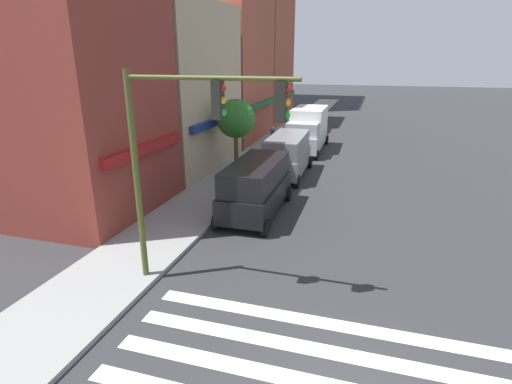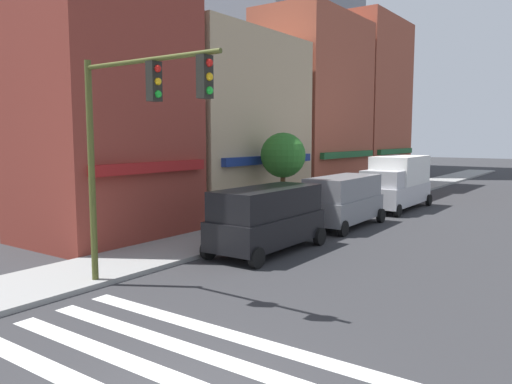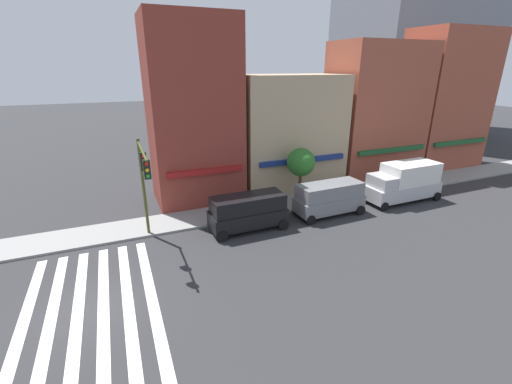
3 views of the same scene
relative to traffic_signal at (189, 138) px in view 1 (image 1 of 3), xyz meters
name	(u,v)px [view 1 (image 1 of 3)]	position (x,y,z in m)	size (l,w,h in m)	color
sidewalk_left	(35,336)	(-3.23, 2.81, -4.41)	(120.00, 3.00, 0.15)	gray
storefront_row	(214,63)	(18.44, 6.80, 1.67)	(33.49, 5.30, 13.57)	maroon
traffic_signal	(189,138)	(0.00, 0.00, 0.00)	(0.32, 4.71, 6.20)	#474C1E
van_black	(256,186)	(6.14, 0.01, -3.20)	(5.02, 2.22, 2.34)	black
van_grey	(287,154)	(12.40, 0.01, -3.20)	(5.05, 2.22, 2.34)	slate
box_truck_silver	(308,129)	(19.35, 0.01, -2.90)	(6.23, 2.42, 3.04)	#B7B7BC
pedestrian_blue_shirt	(273,138)	(17.70, 2.23, -3.41)	(0.32, 0.32, 1.77)	#23232D
street_tree	(236,119)	(11.58, 2.81, -1.23)	(2.15, 2.15, 4.20)	brown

